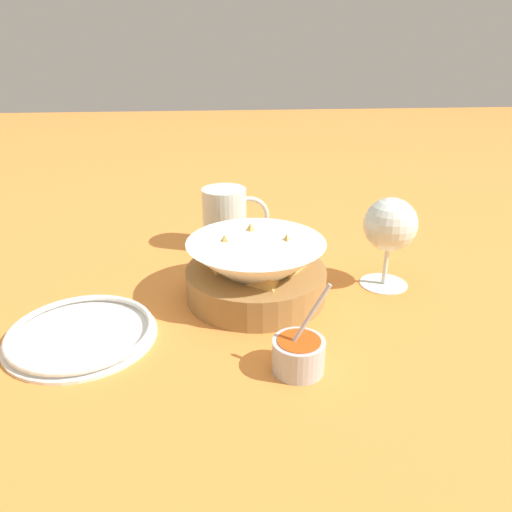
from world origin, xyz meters
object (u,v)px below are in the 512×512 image
at_px(side_plate, 81,333).
at_px(wine_glass, 390,227).
at_px(food_basket, 256,272).
at_px(beer_mug, 226,220).
at_px(sauce_cup, 299,353).

bearing_deg(side_plate, wine_glass, 14.80).
xyz_separation_m(food_basket, side_plate, (-0.23, -0.09, -0.03)).
bearing_deg(food_basket, beer_mug, 101.08).
distance_m(food_basket, side_plate, 0.25).
bearing_deg(wine_glass, beer_mug, 143.73).
bearing_deg(beer_mug, wine_glass, -36.27).
relative_size(food_basket, sauce_cup, 1.85).
xyz_separation_m(sauce_cup, wine_glass, (0.17, 0.20, 0.07)).
relative_size(food_basket, wine_glass, 1.47).
relative_size(wine_glass, beer_mug, 1.16).
distance_m(food_basket, beer_mug, 0.20).
xyz_separation_m(food_basket, sauce_cup, (0.03, -0.18, -0.02)).
bearing_deg(food_basket, wine_glass, 6.18).
height_order(food_basket, wine_glass, wine_glass).
relative_size(sauce_cup, wine_glass, 0.79).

